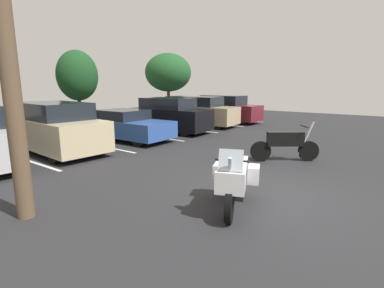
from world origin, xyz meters
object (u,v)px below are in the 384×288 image
(car_black, at_px, (169,115))
(car_maroon, at_px, (225,109))
(motorcycle_touring, at_px, (234,178))
(car_tan, at_px, (198,111))
(motorcycle_second, at_px, (286,144))
(car_blue, at_px, (127,125))
(car_champagne, at_px, (56,128))

(car_black, relative_size, car_maroon, 0.96)
(motorcycle_touring, relative_size, car_tan, 0.43)
(motorcycle_second, relative_size, car_black, 0.41)
(car_blue, bearing_deg, motorcycle_second, -85.47)
(motorcycle_second, distance_m, car_black, 7.57)
(car_blue, bearing_deg, motorcycle_touring, -116.43)
(motorcycle_second, height_order, car_tan, car_tan)
(car_champagne, bearing_deg, car_blue, -3.46)
(motorcycle_touring, height_order, motorcycle_second, motorcycle_touring)
(motorcycle_touring, height_order, car_maroon, car_maroon)
(car_blue, xyz_separation_m, car_maroon, (8.60, -0.17, 0.21))
(car_maroon, bearing_deg, car_blue, 178.89)
(motorcycle_second, distance_m, car_champagne, 8.31)
(car_blue, height_order, car_maroon, car_maroon)
(motorcycle_touring, height_order, car_tan, car_tan)
(motorcycle_touring, distance_m, car_champagne, 7.86)
(car_blue, height_order, car_black, car_black)
(car_champagne, distance_m, car_black, 6.21)
(motorcycle_second, bearing_deg, car_tan, 54.23)
(car_black, bearing_deg, car_tan, 3.37)
(motorcycle_second, height_order, car_black, car_black)
(car_black, bearing_deg, motorcycle_touring, -131.44)
(car_black, bearing_deg, motorcycle_second, -108.39)
(car_champagne, relative_size, car_tan, 0.97)
(car_tan, bearing_deg, motorcycle_second, -125.77)
(car_tan, height_order, car_maroon, car_maroon)
(motorcycle_touring, distance_m, car_blue, 8.54)
(motorcycle_touring, relative_size, motorcycle_second, 1.12)
(car_blue, bearing_deg, car_champagne, 176.54)
(car_champagne, xyz_separation_m, car_maroon, (11.85, -0.36, -0.04))
(motorcycle_second, xyz_separation_m, car_maroon, (8.03, 7.01, 0.32))
(car_maroon, bearing_deg, car_champagne, 178.25)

